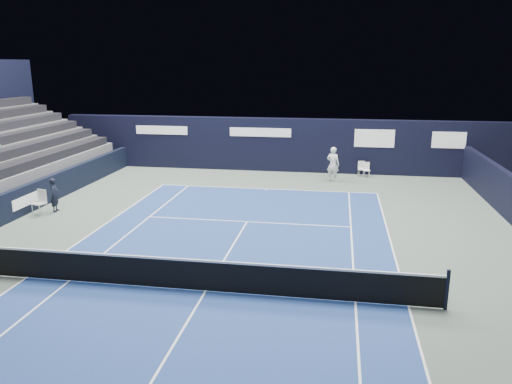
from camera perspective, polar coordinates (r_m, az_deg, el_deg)
ground at (r=16.04m, az=-3.92°, el=-8.20°), size 48.00×48.00×0.00m
court_surface at (r=14.27m, az=-5.78°, el=-11.23°), size 10.97×23.77×0.01m
folding_chair_back_a at (r=28.78m, az=11.96°, el=2.75°), size 0.42×0.41×0.85m
folding_chair_back_b at (r=28.65m, az=12.50°, el=2.63°), size 0.40×0.39×0.82m
line_judge_chair at (r=22.80m, az=-23.42°, el=-0.89°), size 0.57×0.56×1.06m
line_judge at (r=22.97m, az=-22.02°, el=-0.31°), size 0.46×0.60×1.47m
court_markings at (r=14.27m, az=-5.78°, el=-11.20°), size 11.03×23.83×0.00m
tennis_net at (r=14.06m, az=-5.84°, el=-9.37°), size 12.90×0.10×1.10m
back_sponsor_wall at (r=29.46m, az=2.52°, el=5.43°), size 26.00×0.63×3.10m
side_barrier_left at (r=23.17m, az=-25.05°, el=-0.84°), size 0.33×22.00×1.20m
tennis_player at (r=27.08m, az=8.79°, el=3.16°), size 0.80×0.94×1.88m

